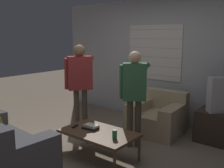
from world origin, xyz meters
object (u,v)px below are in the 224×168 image
at_px(armchair_beige, 158,117).
at_px(person_right_standing, 134,88).
at_px(coffee_table, 99,134).
at_px(book_stack, 91,127).
at_px(person_left_standing, 80,77).
at_px(spare_remote, 75,126).
at_px(soda_can, 115,134).

bearing_deg(armchair_beige, person_right_standing, 87.38).
distance_m(coffee_table, book_stack, 0.18).
height_order(person_left_standing, spare_remote, person_left_standing).
xyz_separation_m(person_left_standing, soda_can, (1.36, -0.70, -0.56)).
bearing_deg(spare_remote, person_right_standing, 39.86).
relative_size(person_right_standing, soda_can, 12.41).
xyz_separation_m(soda_can, spare_remote, (-0.76, -0.02, -0.05)).
bearing_deg(soda_can, person_right_standing, 104.11).
xyz_separation_m(armchair_beige, person_left_standing, (-1.16, -0.88, 0.75)).
bearing_deg(coffee_table, person_right_standing, 77.11).
bearing_deg(person_right_standing, coffee_table, -136.88).
bearing_deg(book_stack, person_left_standing, 143.91).
height_order(armchair_beige, soda_can, armchair_beige).
height_order(person_right_standing, soda_can, person_right_standing).
height_order(person_left_standing, soda_can, person_left_standing).
bearing_deg(soda_can, coffee_table, 169.14).
distance_m(person_left_standing, spare_remote, 1.12).
bearing_deg(armchair_beige, book_stack, 74.57).
bearing_deg(soda_can, armchair_beige, 97.31).
relative_size(person_right_standing, spare_remote, 11.52).
relative_size(person_right_standing, book_stack, 6.13).
distance_m(armchair_beige, person_right_standing, 1.07).
xyz_separation_m(person_left_standing, book_stack, (0.84, -0.62, -0.60)).
height_order(armchair_beige, book_stack, armchair_beige).
bearing_deg(spare_remote, coffee_table, -2.18).
bearing_deg(person_left_standing, spare_remote, -106.90).
bearing_deg(person_left_standing, soda_can, -84.02).
bearing_deg(book_stack, person_right_standing, 63.87).
bearing_deg(soda_can, person_left_standing, 152.86).
xyz_separation_m(person_right_standing, book_stack, (-0.33, -0.67, -0.53)).
height_order(person_right_standing, book_stack, person_right_standing).
xyz_separation_m(coffee_table, person_left_standing, (-1.02, 0.63, 0.66)).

